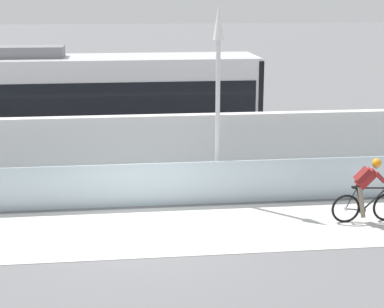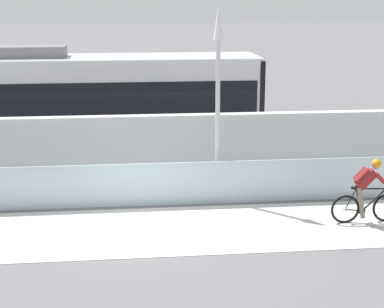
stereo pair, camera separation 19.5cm
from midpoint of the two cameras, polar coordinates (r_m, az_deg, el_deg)
ground_plane at (r=15.22m, az=-4.55°, el=-6.91°), size 200.00×200.00×0.00m
bike_path_deck at (r=15.22m, az=-4.55°, el=-6.89°), size 32.00×3.20×0.01m
glass_parapet at (r=16.78m, az=-4.86°, el=-2.78°), size 32.00×0.05×1.16m
concrete_barrier_wall at (r=18.39m, az=-5.10°, el=0.25°), size 32.00×0.36×2.09m
tram_rail_near at (r=21.05m, az=-5.26°, el=-0.86°), size 32.00×0.08×0.01m
tram_rail_far at (r=22.44m, az=-5.37°, el=0.09°), size 32.00×0.08×0.01m
tram at (r=21.36m, az=-9.36°, el=4.42°), size 11.06×2.54×3.81m
cyclist_on_bike at (r=16.07m, az=15.09°, el=-3.20°), size 1.77×0.58×1.61m
lamp_post_antenna at (r=16.68m, az=2.01°, el=6.71°), size 0.28×0.28×5.20m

